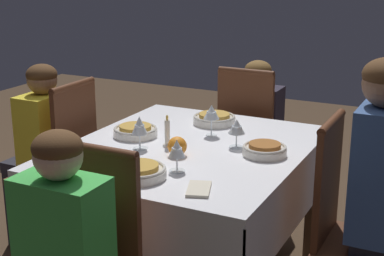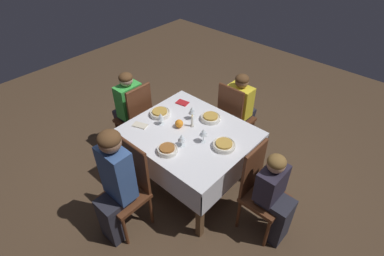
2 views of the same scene
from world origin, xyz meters
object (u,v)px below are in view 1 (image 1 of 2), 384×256
(chair_south, at_px, (63,162))
(wine_glass_north, at_px, (237,128))
(chair_north, at_px, (348,225))
(bowl_north, at_px, (265,149))
(bowl_south, at_px, (135,131))
(napkin_spare_side, at_px, (199,189))
(dining_table, at_px, (189,165))
(person_child_yellow, at_px, (39,148))
(person_child_dark, at_px, (260,128))
(wine_glass_south, at_px, (139,126))
(wine_glass_west, at_px, (211,113))
(wine_glass_east, at_px, (177,150))
(bowl_west, at_px, (214,119))
(chair_west, at_px, (250,139))
(napkin_red_folded, at_px, (76,162))
(candle_centerpiece, at_px, (167,134))
(bowl_east, at_px, (139,171))
(orange_fruit, at_px, (177,146))

(chair_south, distance_m, wine_glass_north, 1.03)
(chair_north, height_order, chair_south, same)
(bowl_north, distance_m, bowl_south, 0.67)
(bowl_north, distance_m, napkin_spare_side, 0.51)
(dining_table, height_order, bowl_north, bowl_north)
(person_child_yellow, relative_size, person_child_dark, 1.06)
(bowl_north, height_order, wine_glass_south, wine_glass_south)
(dining_table, bearing_deg, person_child_dark, -178.97)
(wine_glass_north, distance_m, wine_glass_west, 0.22)
(wine_glass_east, xyz_separation_m, bowl_west, (-0.72, -0.16, -0.07))
(chair_west, bearing_deg, bowl_west, 85.97)
(chair_north, distance_m, wine_glass_west, 0.86)
(wine_glass_east, xyz_separation_m, wine_glass_west, (-0.52, -0.08, 0.02))
(wine_glass_west, height_order, napkin_red_folded, wine_glass_west)
(bowl_south, height_order, bowl_west, same)
(chair_south, height_order, bowl_north, chair_south)
(bowl_north, distance_m, wine_glass_east, 0.45)
(wine_glass_west, bearing_deg, chair_south, -77.03)
(chair_west, distance_m, napkin_red_folded, 1.34)
(wine_glass_east, height_order, candle_centerpiece, candle_centerpiece)
(candle_centerpiece, bearing_deg, chair_south, -95.39)
(bowl_east, xyz_separation_m, bowl_south, (-0.47, -0.31, 0.00))
(bowl_west, bearing_deg, bowl_north, 48.78)
(chair_west, relative_size, bowl_south, 4.43)
(dining_table, bearing_deg, bowl_east, 0.41)
(napkin_red_folded, bearing_deg, bowl_north, 123.65)
(bowl_north, bearing_deg, napkin_red_folded, -56.35)
(candle_centerpiece, distance_m, napkin_spare_side, 0.56)
(person_child_yellow, relative_size, orange_fruit, 11.99)
(bowl_west, bearing_deg, chair_south, -62.04)
(chair_south, distance_m, bowl_south, 0.52)
(dining_table, relative_size, bowl_south, 5.70)
(bowl_north, relative_size, wine_glass_south, 1.27)
(wine_glass_north, bearing_deg, bowl_south, -83.26)
(dining_table, xyz_separation_m, napkin_spare_side, (0.46, 0.28, 0.10))
(orange_fruit, distance_m, napkin_red_folded, 0.45)
(person_child_dark, distance_m, wine_glass_south, 1.21)
(wine_glass_north, distance_m, orange_fruit, 0.30)
(bowl_east, xyz_separation_m, napkin_red_folded, (-0.02, -0.34, -0.02))
(bowl_north, xyz_separation_m, orange_fruit, (0.18, -0.35, 0.02))
(napkin_red_folded, xyz_separation_m, napkin_spare_side, (0.04, 0.61, 0.00))
(dining_table, height_order, chair_west, chair_west)
(person_child_yellow, relative_size, wine_glass_east, 7.54)
(bowl_east, distance_m, candle_centerpiece, 0.41)
(person_child_dark, height_order, bowl_south, person_child_dark)
(chair_south, relative_size, candle_centerpiece, 6.30)
(bowl_north, bearing_deg, wine_glass_west, -115.54)
(dining_table, height_order, candle_centerpiece, candle_centerpiece)
(candle_centerpiece, bearing_deg, bowl_north, 100.91)
(bowl_east, xyz_separation_m, wine_glass_south, (-0.31, -0.19, 0.08))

